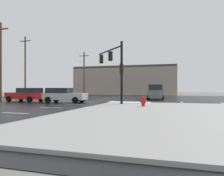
{
  "coord_description": "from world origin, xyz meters",
  "views": [
    {
      "loc": [
        9.85,
        -25.61,
        1.59
      ],
      "look_at": [
        -0.13,
        7.05,
        1.58
      ],
      "focal_mm": 36.01,
      "sensor_mm": 36.0,
      "label": 1
    }
  ],
  "objects_px": {
    "fire_hydrant": "(143,101)",
    "sedan_silver": "(64,95)",
    "suv_grey": "(155,92)",
    "utility_pole_mid": "(1,60)",
    "sedan_red": "(26,94)",
    "utility_pole_distant": "(84,73)",
    "traffic_signal_mast": "(114,63)",
    "utility_pole_far": "(25,65)"
  },
  "relations": [
    {
      "from": "fire_hydrant",
      "to": "sedan_silver",
      "type": "bearing_deg",
      "value": 158.3
    },
    {
      "from": "suv_grey",
      "to": "sedan_silver",
      "type": "relative_size",
      "value": 1.08
    },
    {
      "from": "suv_grey",
      "to": "utility_pole_mid",
      "type": "bearing_deg",
      "value": -66.92
    },
    {
      "from": "fire_hydrant",
      "to": "sedan_red",
      "type": "relative_size",
      "value": 0.17
    },
    {
      "from": "utility_pole_distant",
      "to": "sedan_red",
      "type": "bearing_deg",
      "value": -83.28
    },
    {
      "from": "traffic_signal_mast",
      "to": "fire_hydrant",
      "type": "distance_m",
      "value": 5.84
    },
    {
      "from": "sedan_silver",
      "to": "sedan_red",
      "type": "distance_m",
      "value": 4.96
    },
    {
      "from": "traffic_signal_mast",
      "to": "sedan_red",
      "type": "distance_m",
      "value": 11.16
    },
    {
      "from": "suv_grey",
      "to": "sedan_silver",
      "type": "distance_m",
      "value": 13.33
    },
    {
      "from": "sedan_red",
      "to": "utility_pole_distant",
      "type": "height_order",
      "value": "utility_pole_distant"
    },
    {
      "from": "fire_hydrant",
      "to": "utility_pole_distant",
      "type": "distance_m",
      "value": 30.97
    },
    {
      "from": "fire_hydrant",
      "to": "sedan_red",
      "type": "distance_m",
      "value": 14.6
    },
    {
      "from": "utility_pole_mid",
      "to": "utility_pole_distant",
      "type": "height_order",
      "value": "utility_pole_mid"
    },
    {
      "from": "utility_pole_far",
      "to": "utility_pole_distant",
      "type": "distance_m",
      "value": 11.91
    },
    {
      "from": "sedan_silver",
      "to": "utility_pole_distant",
      "type": "height_order",
      "value": "utility_pole_distant"
    },
    {
      "from": "sedan_silver",
      "to": "utility_pole_far",
      "type": "relative_size",
      "value": 0.42
    },
    {
      "from": "suv_grey",
      "to": "utility_pole_mid",
      "type": "xyz_separation_m",
      "value": [
        -17.48,
        -9.56,
        3.88
      ]
    },
    {
      "from": "sedan_silver",
      "to": "fire_hydrant",
      "type": "bearing_deg",
      "value": -25.32
    },
    {
      "from": "fire_hydrant",
      "to": "utility_pole_distant",
      "type": "xyz_separation_m",
      "value": [
        -16.64,
        25.77,
        4.26
      ]
    },
    {
      "from": "suv_grey",
      "to": "sedan_red",
      "type": "xyz_separation_m",
      "value": [
        -13.57,
        -9.87,
        -0.24
      ]
    },
    {
      "from": "traffic_signal_mast",
      "to": "sedan_silver",
      "type": "bearing_deg",
      "value": 45.8
    },
    {
      "from": "suv_grey",
      "to": "utility_pole_far",
      "type": "bearing_deg",
      "value": -102.27
    },
    {
      "from": "sedan_red",
      "to": "suv_grey",
      "type": "bearing_deg",
      "value": -137.6
    },
    {
      "from": "traffic_signal_mast",
      "to": "utility_pole_mid",
      "type": "bearing_deg",
      "value": 45.56
    },
    {
      "from": "suv_grey",
      "to": "utility_pole_far",
      "type": "height_order",
      "value": "utility_pole_far"
    },
    {
      "from": "sedan_silver",
      "to": "utility_pole_distant",
      "type": "xyz_separation_m",
      "value": [
        -7.53,
        22.14,
        3.94
      ]
    },
    {
      "from": "sedan_silver",
      "to": "traffic_signal_mast",
      "type": "bearing_deg",
      "value": -7.11
    },
    {
      "from": "utility_pole_mid",
      "to": "utility_pole_distant",
      "type": "distance_m",
      "value": 21.58
    },
    {
      "from": "fire_hydrant",
      "to": "suv_grey",
      "type": "xyz_separation_m",
      "value": [
        -0.49,
        13.78,
        0.55
      ]
    },
    {
      "from": "utility_pole_far",
      "to": "utility_pole_distant",
      "type": "bearing_deg",
      "value": 50.87
    },
    {
      "from": "sedan_silver",
      "to": "suv_grey",
      "type": "bearing_deg",
      "value": 46.06
    },
    {
      "from": "sedan_red",
      "to": "utility_pole_far",
      "type": "xyz_separation_m",
      "value": [
        -10.07,
        12.64,
        4.83
      ]
    },
    {
      "from": "traffic_signal_mast",
      "to": "sedan_red",
      "type": "xyz_separation_m",
      "value": [
        -10.69,
        0.64,
        -3.15
      ]
    },
    {
      "from": "utility_pole_mid",
      "to": "sedan_red",
      "type": "bearing_deg",
      "value": -4.61
    },
    {
      "from": "utility_pole_far",
      "to": "sedan_silver",
      "type": "bearing_deg",
      "value": -40.71
    },
    {
      "from": "traffic_signal_mast",
      "to": "suv_grey",
      "type": "distance_m",
      "value": 11.28
    },
    {
      "from": "traffic_signal_mast",
      "to": "utility_pole_far",
      "type": "bearing_deg",
      "value": 16.69
    },
    {
      "from": "sedan_red",
      "to": "utility_pole_far",
      "type": "distance_m",
      "value": 16.87
    },
    {
      "from": "fire_hydrant",
      "to": "sedan_silver",
      "type": "height_order",
      "value": "sedan_silver"
    },
    {
      "from": "fire_hydrant",
      "to": "utility_pole_distant",
      "type": "height_order",
      "value": "utility_pole_distant"
    },
    {
      "from": "fire_hydrant",
      "to": "suv_grey",
      "type": "height_order",
      "value": "suv_grey"
    },
    {
      "from": "traffic_signal_mast",
      "to": "suv_grey",
      "type": "xyz_separation_m",
      "value": [
        2.88,
        10.51,
        -2.91
      ]
    }
  ]
}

